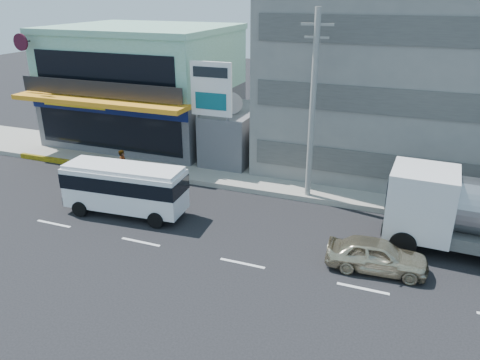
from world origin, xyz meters
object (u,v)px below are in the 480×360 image
utility_pole_near (313,108)px  motorcycle_rider (125,178)px  satellite_dish (231,112)px  billboard (211,95)px  minibus (125,186)px  sedan (377,255)px  concrete_building (407,56)px  shop_building (146,88)px

utility_pole_near → motorcycle_rider: 11.21m
satellite_dish → motorcycle_rider: satellite_dish is taller
billboard → minibus: size_ratio=1.08×
utility_pole_near → sedan: utility_pole_near is taller
minibus → motorcycle_rider: 3.10m
concrete_building → utility_pole_near: size_ratio=1.60×
shop_building → minibus: bearing=-63.7°
billboard → sedan: bearing=-35.4°
shop_building → minibus: size_ratio=1.95×
billboard → minibus: billboard is taller
concrete_building → motorcycle_rider: (-14.00, -10.22, -6.19)m
shop_building → sedan: shop_building is taller
satellite_dish → billboard: 2.31m
shop_building → sedan: (18.28, -12.40, -3.30)m
minibus → satellite_dish: bearing=75.4°
satellite_dish → utility_pole_near: size_ratio=0.15×
billboard → utility_pole_near: (6.50, -1.80, 0.22)m
concrete_building → sedan: (0.28, -13.46, -6.31)m
utility_pole_near → billboard: bearing=164.5°
concrete_building → satellite_dish: 11.30m
utility_pole_near → minibus: bearing=-148.4°
motorcycle_rider → concrete_building: bearing=36.1°
satellite_dish → utility_pole_near: (6.00, -3.60, 1.57)m
billboard → sedan: billboard is taller
billboard → sedan: 13.89m
shop_building → satellite_dish: (8.00, -2.95, -0.42)m
utility_pole_near → motorcycle_rider: (-10.00, -2.62, -4.33)m
minibus → sedan: bearing=-3.5°
shop_building → concrete_building: size_ratio=0.77×
utility_pole_near → motorcycle_rider: utility_pole_near is taller
sedan → satellite_dish: bearing=43.7°
motorcycle_rider → satellite_dish: bearing=57.3°
utility_pole_near → satellite_dish: bearing=149.0°
shop_building → minibus: shop_building is taller
shop_building → sedan: size_ratio=3.04×
minibus → concrete_building: bearing=46.0°
utility_pole_near → motorcycle_rider: bearing=-165.3°
satellite_dish → motorcycle_rider: (-4.00, -6.22, -2.76)m
shop_building → satellite_dish: size_ratio=8.27×
utility_pole_near → minibus: 10.34m
satellite_dish → minibus: bearing=-104.6°
sedan → motorcycle_rider: motorcycle_rider is taller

